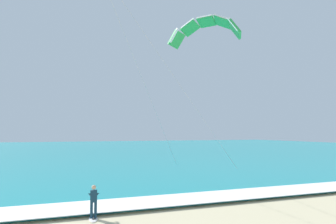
% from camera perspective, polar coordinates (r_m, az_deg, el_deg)
% --- Properties ---
extents(sea, '(200.00, 120.00, 0.20)m').
position_cam_1_polar(sea, '(76.64, -18.90, -6.80)').
color(sea, teal).
rests_on(sea, ground).
extents(surf_foam, '(200.00, 3.01, 0.04)m').
position_cam_1_polar(surf_foam, '(18.09, -14.15, -17.01)').
color(surf_foam, white).
rests_on(surf_foam, sea).
extents(surfboard, '(0.59, 1.44, 0.09)m').
position_cam_1_polar(surfboard, '(16.49, -14.00, -19.03)').
color(surfboard, white).
rests_on(surfboard, ground).
extents(kitesurfer, '(0.55, 0.55, 1.69)m').
position_cam_1_polar(kitesurfer, '(16.29, -13.94, -15.91)').
color(kitesurfer, '#143347').
rests_on(kitesurfer, ground).
extents(kite_primary, '(13.75, 11.79, 14.24)m').
position_cam_1_polar(kite_primary, '(29.95, 7.03, 15.56)').
color(kite_primary, green).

